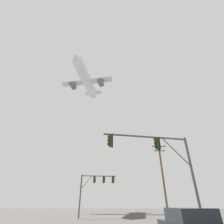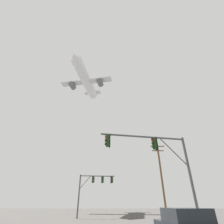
{
  "view_description": "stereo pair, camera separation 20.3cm",
  "coord_description": "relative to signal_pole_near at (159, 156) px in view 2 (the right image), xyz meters",
  "views": [
    {
      "loc": [
        -0.43,
        -5.53,
        1.76
      ],
      "look_at": [
        -0.34,
        20.25,
        16.01
      ],
      "focal_mm": 26.72,
      "sensor_mm": 36.0,
      "label": 1
    },
    {
      "loc": [
        -0.23,
        -5.53,
        1.76
      ],
      "look_at": [
        -0.34,
        20.25,
        16.01
      ],
      "focal_mm": 26.72,
      "sensor_mm": 36.0,
      "label": 2
    }
  ],
  "objects": [
    {
      "name": "signal_pole_near",
      "position": [
        0.0,
        0.0,
        0.0
      ],
      "size": [
        6.96,
        1.48,
        6.7
      ],
      "color": "#4C4C51",
      "rests_on": "ground"
    },
    {
      "name": "signal_pole_far",
      "position": [
        -6.34,
        13.99,
        -0.69
      ],
      "size": [
        5.24,
        0.83,
        5.67
      ],
      "color": "#4C4C51",
      "rests_on": "ground"
    },
    {
      "name": "utility_pole",
      "position": [
        3.62,
        12.87,
        0.39
      ],
      "size": [
        2.2,
        0.28,
        10.31
      ],
      "color": "brown",
      "rests_on": "ground"
    },
    {
      "name": "airplane",
      "position": [
        -12.54,
        31.15,
        33.59
      ],
      "size": [
        17.62,
        22.8,
        6.21
      ],
      "color": "white"
    }
  ]
}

